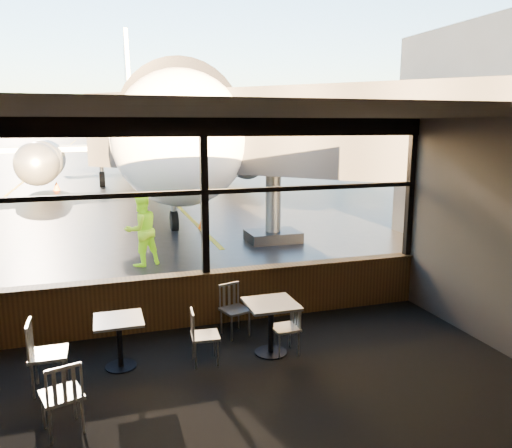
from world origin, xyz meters
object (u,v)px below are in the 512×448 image
jet_bridge (288,158)px  cone_nose (202,222)px  chair_near_n (235,311)px  chair_mid_s (62,396)px  airliner (141,84)px  cone_wing (57,186)px  cafe_table_mid (120,343)px  chair_near_e (285,328)px  chair_near_w (205,336)px  ground_crew (141,230)px  cafe_table_near (271,328)px  chair_mid_w (49,355)px

jet_bridge → cone_nose: 3.91m
chair_near_n → chair_mid_s: (-2.52, -1.94, 0.01)m
jet_bridge → chair_near_n: bearing=-118.0°
chair_mid_s → airliner: bearing=65.9°
chair_mid_s → cone_wing: (-1.59, 22.54, -0.20)m
cafe_table_mid → cone_wing: bearing=96.1°
airliner → jet_bridge: 15.18m
jet_bridge → cone_wing: (-7.37, 14.47, -2.19)m
chair_near_n → cone_wing: bearing=-95.0°
cafe_table_mid → chair_near_e: size_ratio=0.92×
chair_near_w → ground_crew: 5.55m
ground_crew → cone_wing: 16.19m
chair_near_w → chair_near_e: bearing=92.1°
airliner → cone_wing: bearing=-177.3°
airliner → cafe_table_near: bearing=-89.5°
chair_near_w → ground_crew: ground_crew is taller
chair_mid_w → chair_near_n: bearing=109.1°
jet_bridge → chair_near_e: bearing=-111.3°
airliner → cafe_table_near: size_ratio=44.61×
chair_mid_s → cafe_table_mid: bearing=47.0°
chair_near_e → cone_wing: (-4.65, 21.46, -0.15)m
chair_near_w → chair_mid_s: bearing=-53.6°
cafe_table_mid → cafe_table_near: bearing=-6.0°
cone_nose → cone_wing: (-5.33, 11.98, 0.03)m
cafe_table_near → jet_bridge: bearing=67.1°
cafe_table_near → cone_nose: bearing=84.6°
chair_near_w → cone_nose: size_ratio=1.90×
airliner → chair_near_e: (0.04, -21.60, -5.12)m
cafe_table_near → cone_nose: 9.47m
chair_near_e → chair_near_n: bearing=28.9°
jet_bridge → cone_nose: size_ratio=25.89×
cone_nose → ground_crew: bearing=-120.3°
cafe_table_mid → cone_wing: 21.30m
cafe_table_mid → ground_crew: bearing=81.7°
chair_near_w → chair_mid_w: size_ratio=0.85×
ground_crew → chair_near_e: bearing=81.7°
cafe_table_near → chair_near_n: 0.87m
airliner → cone_nose: size_ratio=83.80×
cafe_table_mid → chair_near_e: 2.40m
chair_near_w → cone_nose: (1.88, 9.43, -0.19)m
chair_mid_w → chair_near_w: bearing=93.7°
chair_mid_w → ground_crew: size_ratio=0.54×
chair_near_e → chair_near_w: bearing=84.1°
jet_bridge → chair_mid_w: size_ratio=11.58×
cafe_table_near → chair_near_n: bearing=112.7°
chair_near_n → cone_nose: 8.71m
jet_bridge → cone_nose: jet_bridge is taller
jet_bridge → chair_mid_s: jet_bridge is taller
cafe_table_mid → chair_mid_w: 0.96m
airliner → jet_bridge: size_ratio=3.24×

